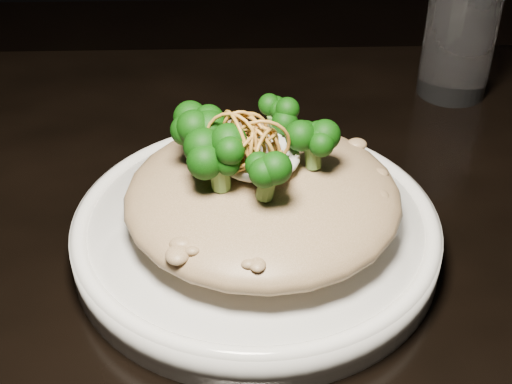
{
  "coord_description": "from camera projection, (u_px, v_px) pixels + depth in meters",
  "views": [
    {
      "loc": [
        -0.11,
        -0.4,
        1.12
      ],
      "look_at": [
        -0.1,
        0.03,
        0.81
      ],
      "focal_mm": 50.0,
      "sensor_mm": 36.0,
      "label": 1
    }
  ],
  "objects": [
    {
      "name": "table",
      "position": [
        377.0,
        346.0,
        0.59
      ],
      "size": [
        1.1,
        0.8,
        0.75
      ],
      "color": "black",
      "rests_on": "ground"
    },
    {
      "name": "plate",
      "position": [
        256.0,
        234.0,
        0.56
      ],
      "size": [
        0.28,
        0.28,
        0.03
      ],
      "primitive_type": "cylinder",
      "color": "white",
      "rests_on": "table"
    },
    {
      "name": "risotto",
      "position": [
        263.0,
        196.0,
        0.53
      ],
      "size": [
        0.21,
        0.21,
        0.05
      ],
      "primitive_type": "ellipsoid",
      "color": "brown",
      "rests_on": "plate"
    },
    {
      "name": "broccoli",
      "position": [
        260.0,
        139.0,
        0.51
      ],
      "size": [
        0.14,
        0.14,
        0.05
      ],
      "primitive_type": null,
      "color": "black",
      "rests_on": "risotto"
    },
    {
      "name": "cheese",
      "position": [
        258.0,
        157.0,
        0.52
      ],
      "size": [
        0.06,
        0.06,
        0.02
      ],
      "primitive_type": "ellipsoid",
      "color": "silver",
      "rests_on": "risotto"
    },
    {
      "name": "shallots",
      "position": [
        248.0,
        132.0,
        0.5
      ],
      "size": [
        0.05,
        0.05,
        0.03
      ],
      "primitive_type": null,
      "color": "#93571F",
      "rests_on": "cheese"
    },
    {
      "name": "drinking_glass",
      "position": [
        460.0,
        37.0,
        0.73
      ],
      "size": [
        0.08,
        0.08,
        0.13
      ],
      "primitive_type": "cylinder",
      "rotation": [
        0.0,
        0.0,
        0.12
      ],
      "color": "white",
      "rests_on": "table"
    }
  ]
}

